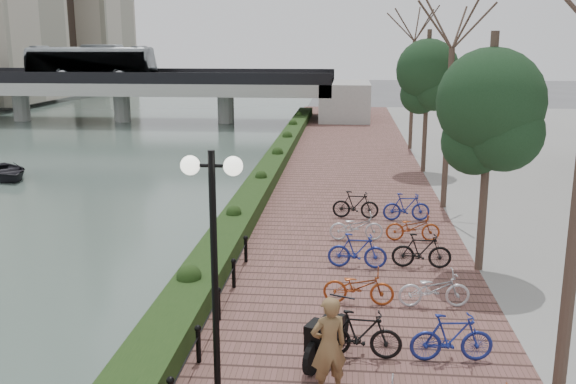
# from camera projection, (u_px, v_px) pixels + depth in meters

# --- Properties ---
(river_water) EXTENTS (30.00, 130.00, 0.02)m
(river_water) POSITION_uv_depth(u_px,v_px,m) (0.00, 165.00, 35.69)
(river_water) COLOR #4C5F55
(river_water) RESTS_ON ground
(promenade) EXTENTS (8.00, 75.00, 0.50)m
(promenade) POSITION_uv_depth(u_px,v_px,m) (340.00, 201.00, 26.65)
(promenade) COLOR brown
(promenade) RESTS_ON ground
(hedge) EXTENTS (1.10, 56.00, 0.60)m
(hedge) POSITION_uv_depth(u_px,v_px,m) (266.00, 175.00, 29.26)
(hedge) COLOR black
(hedge) RESTS_ON promenade
(chain_fence) EXTENTS (0.10, 14.10, 0.70)m
(chain_fence) POSITION_uv_depth(u_px,v_px,m) (186.00, 371.00, 11.73)
(chain_fence) COLOR black
(chain_fence) RESTS_ON promenade
(lamppost) EXTENTS (1.02, 0.32, 4.53)m
(lamppost) POSITION_uv_depth(u_px,v_px,m) (213.00, 225.00, 10.51)
(lamppost) COLOR black
(lamppost) RESTS_ON promenade
(motorcycle) EXTENTS (1.16, 1.83, 1.10)m
(motorcycle) POSITION_uv_depth(u_px,v_px,m) (327.00, 333.00, 12.80)
(motorcycle) COLOR black
(motorcycle) RESTS_ON promenade
(pedestrian) EXTENTS (0.80, 0.68, 1.87)m
(pedestrian) POSITION_uv_depth(u_px,v_px,m) (329.00, 346.00, 11.41)
(pedestrian) COLOR brown
(pedestrian) RESTS_ON promenade
(bicycle_parking) EXTENTS (2.40, 14.69, 1.00)m
(bicycle_parking) POSITION_uv_depth(u_px,v_px,m) (393.00, 269.00, 16.60)
(bicycle_parking) COLOR silver
(bicycle_parking) RESTS_ON promenade
(street_trees) EXTENTS (3.20, 37.12, 6.80)m
(street_trees) POSITION_uv_depth(u_px,v_px,m) (463.00, 137.00, 20.84)
(street_trees) COLOR #3B2A23
(street_trees) RESTS_ON promenade
(bridge) EXTENTS (36.00, 10.77, 6.50)m
(bridge) POSITION_uv_depth(u_px,v_px,m) (115.00, 82.00, 54.36)
(bridge) COLOR #9D9D98
(bridge) RESTS_ON ground
(boat) EXTENTS (4.67, 4.68, 0.80)m
(boat) POSITION_uv_depth(u_px,v_px,m) (4.00, 171.00, 32.05)
(boat) COLOR black
(boat) RESTS_ON river_water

